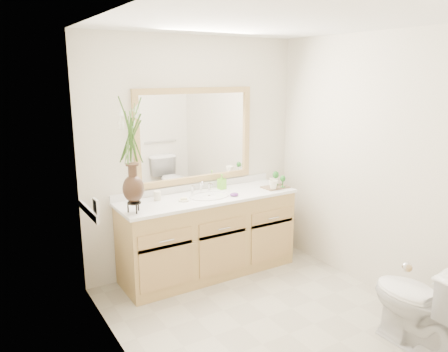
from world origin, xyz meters
TOP-DOWN VIEW (x-y plane):
  - floor at (0.00, 0.00)m, footprint 2.60×2.60m
  - ceiling at (0.00, 0.00)m, footprint 2.40×2.60m
  - wall_back at (0.00, 1.30)m, footprint 2.40×0.02m
  - wall_front at (0.00, -1.30)m, footprint 2.40×0.02m
  - wall_left at (-1.20, 0.00)m, footprint 0.02×2.60m
  - wall_right at (1.20, 0.00)m, footprint 0.02×2.60m
  - vanity at (0.00, 1.01)m, footprint 1.80×0.55m
  - counter at (0.00, 1.01)m, footprint 1.84×0.57m
  - sink at (0.00, 1.00)m, footprint 0.38×0.34m
  - mirror at (0.00, 1.28)m, footprint 1.32×0.04m
  - switch_plate at (-1.19, 0.76)m, footprint 0.02×0.12m
  - door at (-0.30, -1.29)m, footprint 0.80×0.03m
  - toilet at (0.70, -0.92)m, footprint 0.42×0.75m
  - flower_vase at (-0.82, 0.89)m, footprint 0.22×0.22m
  - tumbler at (-0.50, 1.14)m, footprint 0.07×0.07m
  - soap_dish at (-0.29, 0.98)m, footprint 0.10×0.10m
  - soap_bottle at (0.25, 1.17)m, footprint 0.08×0.08m
  - purple_dish at (0.22, 0.87)m, footprint 0.11×0.10m
  - tray at (0.77, 0.91)m, footprint 0.28×0.19m
  - mug_left at (0.69, 0.85)m, footprint 0.13×0.12m
  - mug_right at (0.79, 0.97)m, footprint 0.13×0.13m
  - goblet_front at (0.82, 0.85)m, footprint 0.06×0.06m
  - goblet_back at (0.82, 0.97)m, footprint 0.07×0.07m

SIDE VIEW (x-z plane):
  - floor at x=0.00m, z-range 0.00..0.00m
  - toilet at x=0.70m, z-range 0.00..0.74m
  - vanity at x=0.00m, z-range 0.00..0.80m
  - sink at x=0.00m, z-range 0.66..0.89m
  - counter at x=0.00m, z-range 0.80..0.83m
  - tray at x=0.77m, z-range 0.83..0.84m
  - soap_dish at x=-0.29m, z-range 0.82..0.86m
  - purple_dish at x=0.22m, z-range 0.83..0.86m
  - tumbler at x=-0.50m, z-range 0.83..0.92m
  - mug_right at x=0.79m, z-range 0.84..0.94m
  - mug_left at x=0.69m, z-range 0.84..0.94m
  - soap_bottle at x=0.25m, z-range 0.83..0.97m
  - goblet_front at x=0.82m, z-range 0.87..0.99m
  - goblet_back at x=0.82m, z-range 0.87..1.02m
  - switch_plate at x=-1.19m, z-range 0.92..1.04m
  - door at x=-0.30m, z-range 0.00..2.00m
  - wall_back at x=0.00m, z-range 0.00..2.40m
  - wall_front at x=0.00m, z-range 0.00..2.40m
  - wall_left at x=-1.20m, z-range 0.00..2.40m
  - wall_right at x=1.20m, z-range 0.00..2.40m
  - mirror at x=0.00m, z-range 0.92..1.89m
  - flower_vase at x=-0.82m, z-range 0.99..1.90m
  - ceiling at x=0.00m, z-range 2.39..2.41m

